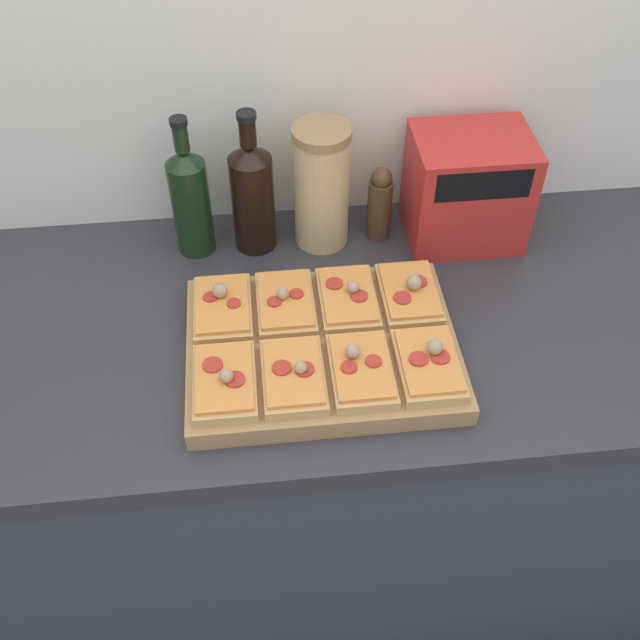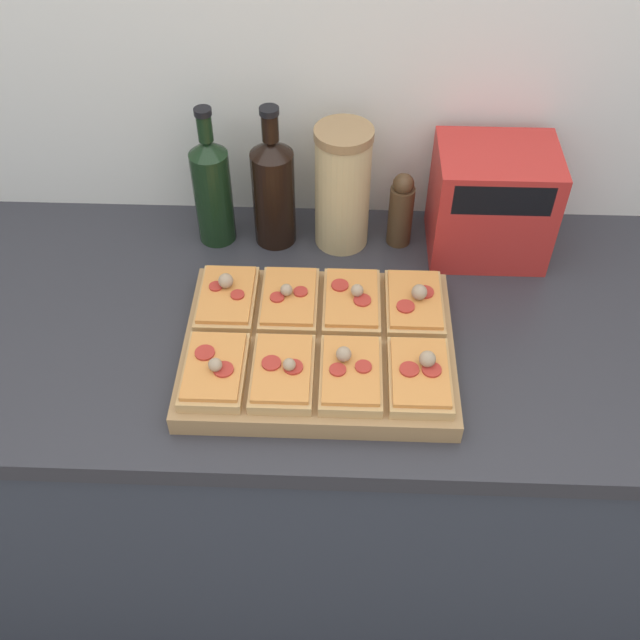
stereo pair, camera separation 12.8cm
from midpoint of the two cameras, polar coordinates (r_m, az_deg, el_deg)
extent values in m
cube|color=silver|center=(1.47, 4.68, 18.84)|extent=(6.00, 0.06, 2.50)
cube|color=#333842|center=(1.75, 3.34, -11.15)|extent=(2.60, 0.64, 0.89)
cube|color=#2D2D33|center=(1.38, 4.15, -0.62)|extent=(2.63, 0.67, 0.04)
cube|color=#A37A4C|center=(1.29, 2.79, -2.31)|extent=(0.46, 0.35, 0.04)
cube|color=tan|center=(1.33, -4.31, 1.40)|extent=(0.10, 0.16, 0.02)
cube|color=#D6843D|center=(1.32, -4.34, 1.83)|extent=(0.09, 0.14, 0.01)
cylinder|color=#AD2D23|center=(1.33, -5.18, 2.43)|extent=(0.02, 0.02, 0.00)
cylinder|color=#AD2D23|center=(1.31, -3.50, 1.79)|extent=(0.02, 0.02, 0.00)
sphere|color=tan|center=(1.32, -4.41, 2.87)|extent=(0.03, 0.03, 0.03)
cube|color=tan|center=(1.33, 0.46, 1.28)|extent=(0.10, 0.16, 0.02)
cube|color=#D6843D|center=(1.32, 0.46, 1.71)|extent=(0.09, 0.14, 0.01)
cylinder|color=#AD2D23|center=(1.31, -0.44, 1.60)|extent=(0.03, 0.03, 0.00)
cylinder|color=#AD2D23|center=(1.32, 1.34, 2.03)|extent=(0.03, 0.03, 0.00)
sphere|color=tan|center=(1.31, 0.27, 2.17)|extent=(0.02, 0.02, 0.02)
cube|color=tan|center=(1.33, 5.24, 1.15)|extent=(0.10, 0.16, 0.02)
cube|color=#D6843D|center=(1.32, 5.28, 1.58)|extent=(0.09, 0.14, 0.01)
cylinder|color=#AD2D23|center=(1.33, 4.48, 2.52)|extent=(0.03, 0.03, 0.00)
cylinder|color=#AD2D23|center=(1.31, 6.10, 1.37)|extent=(0.03, 0.03, 0.00)
sphere|color=tan|center=(1.31, 5.70, 2.12)|extent=(0.02, 0.02, 0.02)
cube|color=tan|center=(1.34, 9.96, 1.02)|extent=(0.10, 0.16, 0.02)
cube|color=#D6843D|center=(1.33, 10.04, 1.44)|extent=(0.09, 0.14, 0.01)
cylinder|color=#AD2D23|center=(1.31, 9.39, 0.88)|extent=(0.03, 0.03, 0.00)
cylinder|color=#AD2D23|center=(1.34, 10.78, 1.97)|extent=(0.03, 0.03, 0.00)
sphere|color=tan|center=(1.32, 10.40, 1.96)|extent=(0.03, 0.03, 0.03)
cube|color=tan|center=(1.22, -5.01, -4.11)|extent=(0.10, 0.16, 0.02)
cube|color=#D6843D|center=(1.21, -5.05, -3.68)|extent=(0.09, 0.14, 0.01)
cylinder|color=#AD2D23|center=(1.22, -5.77, -2.66)|extent=(0.03, 0.03, 0.00)
cylinder|color=#AD2D23|center=(1.20, -4.29, -3.94)|extent=(0.03, 0.03, 0.00)
sphere|color=tan|center=(1.19, -4.90, -3.59)|extent=(0.02, 0.02, 0.02)
cube|color=tan|center=(1.21, 0.21, -4.27)|extent=(0.10, 0.16, 0.02)
cube|color=#D6843D|center=(1.20, 0.21, -3.85)|extent=(0.09, 0.14, 0.01)
cylinder|color=#AD2D23|center=(1.20, -0.63, -3.47)|extent=(0.03, 0.03, 0.00)
cylinder|color=#AD2D23|center=(1.20, 1.06, -3.77)|extent=(0.03, 0.03, 0.00)
sphere|color=tan|center=(1.19, 0.78, -3.58)|extent=(0.02, 0.02, 0.02)
cube|color=tan|center=(1.22, 5.45, -4.40)|extent=(0.10, 0.16, 0.02)
cube|color=#D6843D|center=(1.21, 5.49, -3.98)|extent=(0.09, 0.14, 0.01)
cylinder|color=#AD2D23|center=(1.20, 4.59, -3.97)|extent=(0.03, 0.03, 0.00)
cylinder|color=#AD2D23|center=(1.21, 6.43, -3.72)|extent=(0.03, 0.03, 0.00)
sphere|color=tan|center=(1.21, 4.92, -2.77)|extent=(0.03, 0.03, 0.03)
cube|color=tan|center=(1.23, 10.62, -4.49)|extent=(0.10, 0.16, 0.02)
cube|color=#D6843D|center=(1.22, 10.70, -4.07)|extent=(0.09, 0.14, 0.01)
cylinder|color=#AD2D23|center=(1.21, 9.91, -3.89)|extent=(0.03, 0.03, 0.00)
cylinder|color=#AD2D23|center=(1.22, 11.57, -3.90)|extent=(0.03, 0.03, 0.00)
sphere|color=tan|center=(1.22, 11.25, -3.09)|extent=(0.03, 0.03, 0.03)
cylinder|color=black|center=(1.48, -5.61, 9.19)|extent=(0.07, 0.07, 0.20)
cone|color=black|center=(1.42, -5.94, 12.87)|extent=(0.07, 0.07, 0.03)
cylinder|color=black|center=(1.39, -6.07, 14.28)|extent=(0.03, 0.03, 0.05)
cylinder|color=black|center=(1.38, -6.18, 15.41)|extent=(0.03, 0.03, 0.01)
cylinder|color=black|center=(1.47, -0.97, 9.17)|extent=(0.08, 0.08, 0.20)
cone|color=black|center=(1.40, -1.03, 12.94)|extent=(0.08, 0.08, 0.03)
cylinder|color=black|center=(1.38, -1.06, 14.38)|extent=(0.03, 0.03, 0.05)
cylinder|color=black|center=(1.36, -1.08, 15.55)|extent=(0.04, 0.04, 0.01)
cylinder|color=tan|center=(1.46, 4.46, 9.59)|extent=(0.11, 0.11, 0.24)
cylinder|color=#937047|center=(1.39, 4.77, 13.83)|extent=(0.11, 0.11, 0.02)
cylinder|color=#47331E|center=(1.50, 8.66, 7.76)|extent=(0.05, 0.05, 0.13)
sphere|color=#47331E|center=(1.46, 8.99, 10.10)|extent=(0.04, 0.04, 0.04)
cube|color=red|center=(1.49, 15.40, 8.53)|extent=(0.22, 0.17, 0.22)
cube|color=black|center=(1.39, 16.45, 8.64)|extent=(0.18, 0.01, 0.06)
cube|color=black|center=(1.52, 20.05, 8.55)|extent=(0.02, 0.02, 0.02)
camera|label=1|loc=(0.06, -87.13, 2.98)|focal=42.00mm
camera|label=2|loc=(0.06, 92.87, -2.98)|focal=42.00mm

